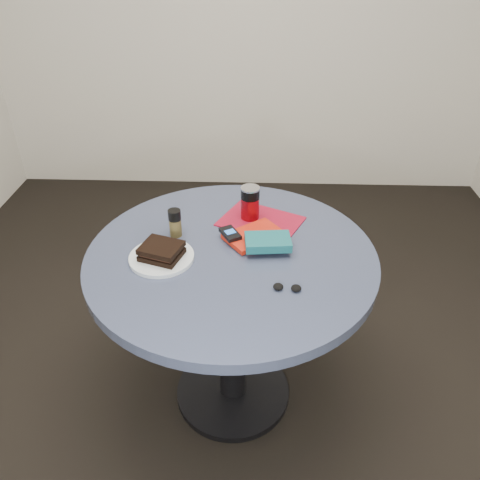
{
  "coord_description": "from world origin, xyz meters",
  "views": [
    {
      "loc": [
        0.08,
        -1.31,
        1.68
      ],
      "look_at": [
        0.03,
        0.0,
        0.8
      ],
      "focal_mm": 35.0,
      "sensor_mm": 36.0,
      "label": 1
    }
  ],
  "objects_px": {
    "headphones": "(287,287)",
    "pepper_grinder": "(175,223)",
    "table": "(232,288)",
    "novel": "(268,242)",
    "plate": "(162,257)",
    "magazine": "(261,221)",
    "sandwich": "(161,251)",
    "soda_can": "(250,203)",
    "mp3_player": "(230,234)",
    "red_book": "(254,236)"
  },
  "relations": [
    {
      "from": "magazine",
      "to": "novel",
      "type": "relative_size",
      "value": 1.85
    },
    {
      "from": "mp3_player",
      "to": "soda_can",
      "type": "bearing_deg",
      "value": 66.3
    },
    {
      "from": "magazine",
      "to": "novel",
      "type": "height_order",
      "value": "novel"
    },
    {
      "from": "soda_can",
      "to": "novel",
      "type": "bearing_deg",
      "value": -72.99
    },
    {
      "from": "plate",
      "to": "pepper_grinder",
      "type": "height_order",
      "value": "pepper_grinder"
    },
    {
      "from": "red_book",
      "to": "mp3_player",
      "type": "bearing_deg",
      "value": 152.32
    },
    {
      "from": "magazine",
      "to": "mp3_player",
      "type": "bearing_deg",
      "value": -103.85
    },
    {
      "from": "red_book",
      "to": "mp3_player",
      "type": "xyz_separation_m",
      "value": [
        -0.08,
        -0.01,
        0.02
      ]
    },
    {
      "from": "sandwich",
      "to": "headphones",
      "type": "xyz_separation_m",
      "value": [
        0.41,
        -0.14,
        -0.03
      ]
    },
    {
      "from": "soda_can",
      "to": "magazine",
      "type": "distance_m",
      "value": 0.08
    },
    {
      "from": "sandwich",
      "to": "red_book",
      "type": "relative_size",
      "value": 0.79
    },
    {
      "from": "novel",
      "to": "headphones",
      "type": "height_order",
      "value": "novel"
    },
    {
      "from": "novel",
      "to": "mp3_player",
      "type": "bearing_deg",
      "value": 150.9
    },
    {
      "from": "soda_can",
      "to": "red_book",
      "type": "distance_m",
      "value": 0.15
    },
    {
      "from": "plate",
      "to": "headphones",
      "type": "bearing_deg",
      "value": -19.26
    },
    {
      "from": "mp3_player",
      "to": "pepper_grinder",
      "type": "bearing_deg",
      "value": 172.49
    },
    {
      "from": "table",
      "to": "novel",
      "type": "bearing_deg",
      "value": 5.51
    },
    {
      "from": "plate",
      "to": "mp3_player",
      "type": "height_order",
      "value": "mp3_player"
    },
    {
      "from": "plate",
      "to": "magazine",
      "type": "distance_m",
      "value": 0.42
    },
    {
      "from": "soda_can",
      "to": "red_book",
      "type": "bearing_deg",
      "value": -82.81
    },
    {
      "from": "novel",
      "to": "magazine",
      "type": "bearing_deg",
      "value": 92.11
    },
    {
      "from": "soda_can",
      "to": "table",
      "type": "bearing_deg",
      "value": -104.94
    },
    {
      "from": "headphones",
      "to": "novel",
      "type": "bearing_deg",
      "value": 105.55
    },
    {
      "from": "pepper_grinder",
      "to": "magazine",
      "type": "height_order",
      "value": "pepper_grinder"
    },
    {
      "from": "sandwich",
      "to": "magazine",
      "type": "height_order",
      "value": "sandwich"
    },
    {
      "from": "pepper_grinder",
      "to": "novel",
      "type": "relative_size",
      "value": 0.67
    },
    {
      "from": "plate",
      "to": "soda_can",
      "type": "bearing_deg",
      "value": 43.22
    },
    {
      "from": "headphones",
      "to": "soda_can",
      "type": "bearing_deg",
      "value": 106.29
    },
    {
      "from": "plate",
      "to": "pepper_grinder",
      "type": "xyz_separation_m",
      "value": [
        0.03,
        0.15,
        0.05
      ]
    },
    {
      "from": "magazine",
      "to": "red_book",
      "type": "relative_size",
      "value": 1.44
    },
    {
      "from": "novel",
      "to": "headphones",
      "type": "xyz_separation_m",
      "value": [
        0.06,
        -0.21,
        -0.03
      ]
    },
    {
      "from": "pepper_grinder",
      "to": "headphones",
      "type": "relative_size",
      "value": 1.16
    },
    {
      "from": "table",
      "to": "novel",
      "type": "xyz_separation_m",
      "value": [
        0.12,
        0.01,
        0.2
      ]
    },
    {
      "from": "soda_can",
      "to": "plate",
      "type": "bearing_deg",
      "value": -136.78
    },
    {
      "from": "table",
      "to": "plate",
      "type": "distance_m",
      "value": 0.29
    },
    {
      "from": "novel",
      "to": "table",
      "type": "bearing_deg",
      "value": -179.66
    },
    {
      "from": "table",
      "to": "headphones",
      "type": "distance_m",
      "value": 0.32
    },
    {
      "from": "sandwich",
      "to": "pepper_grinder",
      "type": "height_order",
      "value": "pepper_grinder"
    },
    {
      "from": "sandwich",
      "to": "mp3_player",
      "type": "xyz_separation_m",
      "value": [
        0.22,
        0.13,
        -0.01
      ]
    },
    {
      "from": "soda_can",
      "to": "red_book",
      "type": "relative_size",
      "value": 0.67
    },
    {
      "from": "plate",
      "to": "pepper_grinder",
      "type": "relative_size",
      "value": 2.09
    },
    {
      "from": "mp3_player",
      "to": "headphones",
      "type": "height_order",
      "value": "mp3_player"
    },
    {
      "from": "plate",
      "to": "sandwich",
      "type": "height_order",
      "value": "sandwich"
    },
    {
      "from": "sandwich",
      "to": "pepper_grinder",
      "type": "distance_m",
      "value": 0.15
    },
    {
      "from": "table",
      "to": "headphones",
      "type": "relative_size",
      "value": 11.13
    },
    {
      "from": "red_book",
      "to": "headphones",
      "type": "xyz_separation_m",
      "value": [
        0.1,
        -0.28,
        -0.0
      ]
    },
    {
      "from": "headphones",
      "to": "pepper_grinder",
      "type": "bearing_deg",
      "value": 143.04
    },
    {
      "from": "plate",
      "to": "novel",
      "type": "distance_m",
      "value": 0.36
    },
    {
      "from": "pepper_grinder",
      "to": "mp3_player",
      "type": "distance_m",
      "value": 0.2
    },
    {
      "from": "table",
      "to": "magazine",
      "type": "height_order",
      "value": "magazine"
    }
  ]
}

